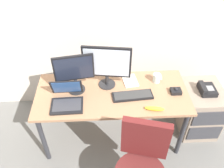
{
  "coord_description": "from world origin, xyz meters",
  "views": [
    {
      "loc": [
        -0.09,
        -1.75,
        2.38
      ],
      "look_at": [
        0.0,
        0.0,
        0.84
      ],
      "focal_mm": 37.21,
      "sensor_mm": 36.0,
      "label": 1
    }
  ],
  "objects_px": {
    "monitor_side": "(74,71)",
    "paper_notepad": "(130,81)",
    "desk_phone": "(207,89)",
    "laptop": "(67,99)",
    "file_cabinet": "(199,109)",
    "banana": "(154,109)",
    "coffee_mug": "(157,78)",
    "trackball_mouse": "(176,91)",
    "keyboard": "(133,96)",
    "monitor_main": "(107,64)"
  },
  "relations": [
    {
      "from": "file_cabinet",
      "to": "desk_phone",
      "type": "height_order",
      "value": "desk_phone"
    },
    {
      "from": "desk_phone",
      "to": "trackball_mouse",
      "type": "xyz_separation_m",
      "value": [
        -0.39,
        -0.11,
        0.09
      ]
    },
    {
      "from": "keyboard",
      "to": "paper_notepad",
      "type": "xyz_separation_m",
      "value": [
        0.0,
        0.24,
        -0.01
      ]
    },
    {
      "from": "file_cabinet",
      "to": "monitor_side",
      "type": "distance_m",
      "value": 1.57
    },
    {
      "from": "keyboard",
      "to": "paper_notepad",
      "type": "bearing_deg",
      "value": 90.0
    },
    {
      "from": "coffee_mug",
      "to": "paper_notepad",
      "type": "relative_size",
      "value": 0.48
    },
    {
      "from": "keyboard",
      "to": "banana",
      "type": "xyz_separation_m",
      "value": [
        0.19,
        -0.2,
        0.01
      ]
    },
    {
      "from": "file_cabinet",
      "to": "monitor_main",
      "type": "xyz_separation_m",
      "value": [
        -1.1,
        0.04,
        0.68
      ]
    },
    {
      "from": "monitor_main",
      "to": "banana",
      "type": "relative_size",
      "value": 2.59
    },
    {
      "from": "desk_phone",
      "to": "monitor_main",
      "type": "relative_size",
      "value": 0.41
    },
    {
      "from": "paper_notepad",
      "to": "desk_phone",
      "type": "bearing_deg",
      "value": -6.8
    },
    {
      "from": "file_cabinet",
      "to": "desk_phone",
      "type": "xyz_separation_m",
      "value": [
        -0.01,
        -0.02,
        0.34
      ]
    },
    {
      "from": "file_cabinet",
      "to": "laptop",
      "type": "height_order",
      "value": "laptop"
    },
    {
      "from": "monitor_main",
      "to": "paper_notepad",
      "type": "relative_size",
      "value": 2.36
    },
    {
      "from": "trackball_mouse",
      "to": "banana",
      "type": "distance_m",
      "value": 0.35
    },
    {
      "from": "laptop",
      "to": "coffee_mug",
      "type": "relative_size",
      "value": 3.21
    },
    {
      "from": "file_cabinet",
      "to": "desk_phone",
      "type": "relative_size",
      "value": 3.07
    },
    {
      "from": "desk_phone",
      "to": "banana",
      "type": "bearing_deg",
      "value": -152.77
    },
    {
      "from": "monitor_side",
      "to": "trackball_mouse",
      "type": "relative_size",
      "value": 3.9
    },
    {
      "from": "laptop",
      "to": "banana",
      "type": "height_order",
      "value": "laptop"
    },
    {
      "from": "monitor_side",
      "to": "banana",
      "type": "distance_m",
      "value": 0.86
    },
    {
      "from": "monitor_side",
      "to": "paper_notepad",
      "type": "height_order",
      "value": "monitor_side"
    },
    {
      "from": "laptop",
      "to": "coffee_mug",
      "type": "height_order",
      "value": "laptop"
    },
    {
      "from": "desk_phone",
      "to": "laptop",
      "type": "distance_m",
      "value": 1.51
    },
    {
      "from": "paper_notepad",
      "to": "banana",
      "type": "distance_m",
      "value": 0.48
    },
    {
      "from": "coffee_mug",
      "to": "paper_notepad",
      "type": "xyz_separation_m",
      "value": [
        -0.29,
        0.02,
        -0.04
      ]
    },
    {
      "from": "file_cabinet",
      "to": "coffee_mug",
      "type": "height_order",
      "value": "coffee_mug"
    },
    {
      "from": "keyboard",
      "to": "monitor_main",
      "type": "bearing_deg",
      "value": 142.61
    },
    {
      "from": "keyboard",
      "to": "coffee_mug",
      "type": "relative_size",
      "value": 4.25
    },
    {
      "from": "desk_phone",
      "to": "laptop",
      "type": "xyz_separation_m",
      "value": [
        -1.5,
        -0.19,
        0.12
      ]
    },
    {
      "from": "monitor_side",
      "to": "trackball_mouse",
      "type": "distance_m",
      "value": 1.06
    },
    {
      "from": "keyboard",
      "to": "trackball_mouse",
      "type": "relative_size",
      "value": 3.82
    },
    {
      "from": "trackball_mouse",
      "to": "paper_notepad",
      "type": "relative_size",
      "value": 0.53
    },
    {
      "from": "trackball_mouse",
      "to": "keyboard",
      "type": "bearing_deg",
      "value": -175.5
    },
    {
      "from": "file_cabinet",
      "to": "trackball_mouse",
      "type": "bearing_deg",
      "value": -162.85
    },
    {
      "from": "keyboard",
      "to": "banana",
      "type": "bearing_deg",
      "value": -46.32
    },
    {
      "from": "monitor_side",
      "to": "coffee_mug",
      "type": "relative_size",
      "value": 4.34
    },
    {
      "from": "coffee_mug",
      "to": "paper_notepad",
      "type": "distance_m",
      "value": 0.29
    },
    {
      "from": "desk_phone",
      "to": "monitor_main",
      "type": "bearing_deg",
      "value": 177.22
    },
    {
      "from": "file_cabinet",
      "to": "trackball_mouse",
      "type": "xyz_separation_m",
      "value": [
        -0.4,
        -0.12,
        0.43
      ]
    },
    {
      "from": "desk_phone",
      "to": "trackball_mouse",
      "type": "relative_size",
      "value": 1.82
    },
    {
      "from": "desk_phone",
      "to": "laptop",
      "type": "height_order",
      "value": "laptop"
    },
    {
      "from": "banana",
      "to": "coffee_mug",
      "type": "bearing_deg",
      "value": 76.3
    },
    {
      "from": "monitor_main",
      "to": "keyboard",
      "type": "height_order",
      "value": "monitor_main"
    },
    {
      "from": "trackball_mouse",
      "to": "banana",
      "type": "height_order",
      "value": "trackball_mouse"
    },
    {
      "from": "trackball_mouse",
      "to": "coffee_mug",
      "type": "height_order",
      "value": "coffee_mug"
    },
    {
      "from": "monitor_main",
      "to": "coffee_mug",
      "type": "xyz_separation_m",
      "value": [
        0.54,
        0.03,
        -0.22
      ]
    },
    {
      "from": "keyboard",
      "to": "coffee_mug",
      "type": "xyz_separation_m",
      "value": [
        0.29,
        0.22,
        0.04
      ]
    },
    {
      "from": "file_cabinet",
      "to": "banana",
      "type": "xyz_separation_m",
      "value": [
        -0.66,
        -0.35,
        0.43
      ]
    },
    {
      "from": "keyboard",
      "to": "paper_notepad",
      "type": "height_order",
      "value": "keyboard"
    }
  ]
}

